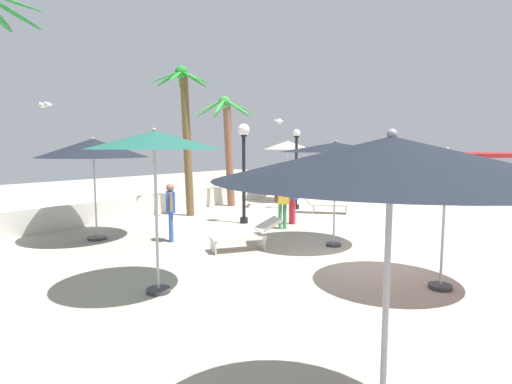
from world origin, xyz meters
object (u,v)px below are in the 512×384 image
object	(u,v)px
patio_umbrella_4	(154,142)
palm_tree_1	(186,125)
lounge_chair_1	(246,235)
guest_0	(171,207)
patio_umbrella_1	(391,160)
lamp_post_2	(244,157)
palm_tree_2	(227,138)
guest_2	(292,194)
lamp_post_1	(296,164)
patio_umbrella_3	(288,146)
patio_umbrella_2	(336,148)
patio_umbrella_0	(93,148)
lounge_chair_0	(323,204)
seagull_0	(279,121)
seagull_1	(46,105)
patio_umbrella_5	(447,159)
guest_1	(283,199)

from	to	relation	value
patio_umbrella_4	palm_tree_1	size ratio (longest dim) A/B	0.53
lounge_chair_1	guest_0	bearing A→B (deg)	103.48
patio_umbrella_1	lamp_post_2	xyz separation A→B (m)	(7.88, 7.99, -0.25)
palm_tree_2	guest_0	xyz separation A→B (m)	(-6.15, -3.34, -2.09)
guest_0	guest_2	distance (m)	4.54
patio_umbrella_1	palm_tree_2	bearing A→B (deg)	46.54
lamp_post_1	guest_2	world-z (taller)	lamp_post_1
patio_umbrella_1	patio_umbrella_3	distance (m)	17.03
guest_2	patio_umbrella_1	bearing A→B (deg)	-143.32
patio_umbrella_2	lamp_post_1	bearing A→B (deg)	41.21
patio_umbrella_0	patio_umbrella_1	xyz separation A→B (m)	(-3.26, -9.73, -0.06)
lounge_chair_0	patio_umbrella_2	bearing A→B (deg)	-148.61
lamp_post_1	seagull_0	distance (m)	2.02
patio_umbrella_3	palm_tree_2	xyz separation A→B (m)	(-3.17, 1.13, 0.34)
patio_umbrella_1	guest_2	xyz separation A→B (m)	(8.79, 6.55, -1.54)
patio_umbrella_1	patio_umbrella_2	xyz separation A→B (m)	(6.79, 3.91, 0.08)
lamp_post_1	guest_2	bearing A→B (deg)	-149.78
patio_umbrella_0	lamp_post_2	bearing A→B (deg)	-20.70
patio_umbrella_4	palm_tree_2	size ratio (longest dim) A/B	0.62
lamp_post_1	lounge_chair_1	xyz separation A→B (m)	(-6.81, -2.79, -1.56)
patio_umbrella_4	seagull_0	distance (m)	11.00
patio_umbrella_0	lamp_post_1	bearing A→B (deg)	-9.51
patio_umbrella_2	lounge_chair_0	bearing A→B (deg)	31.39
patio_umbrella_0	seagull_1	distance (m)	3.39
palm_tree_1	guest_2	distance (m)	4.94
lamp_post_1	lounge_chair_0	distance (m)	2.18
lamp_post_2	patio_umbrella_5	bearing A→B (deg)	-111.69
patio_umbrella_4	lounge_chair_0	xyz separation A→B (m)	(10.00, 2.01, -2.40)
palm_tree_2	lamp_post_1	size ratio (longest dim) A/B	1.43
patio_umbrella_4	palm_tree_1	world-z (taller)	palm_tree_1
lounge_chair_0	guest_0	distance (m)	7.23
palm_tree_1	lounge_chair_1	bearing A→B (deg)	-117.31
guest_0	guest_2	size ratio (longest dim) A/B	0.97
lounge_chair_0	lamp_post_2	bearing A→B (deg)	162.53
guest_1	guest_2	bearing A→B (deg)	13.34
lounge_chair_1	seagull_0	bearing A→B (deg)	28.39
palm_tree_1	guest_0	xyz separation A→B (m)	(-3.22, -2.84, -2.51)
patio_umbrella_1	seagull_0	world-z (taller)	seagull_0
palm_tree_2	seagull_0	distance (m)	2.42
patio_umbrella_1	lamp_post_2	distance (m)	11.22
guest_1	palm_tree_2	bearing A→B (deg)	60.66
patio_umbrella_3	guest_1	size ratio (longest dim) A/B	1.83
patio_umbrella_0	patio_umbrella_5	world-z (taller)	patio_umbrella_0
palm_tree_1	palm_tree_2	distance (m)	3.00
guest_0	seagull_0	world-z (taller)	seagull_0
patio_umbrella_0	lounge_chair_1	xyz separation A→B (m)	(1.73, -4.22, -2.24)
palm_tree_1	guest_0	bearing A→B (deg)	-138.55
lounge_chair_0	guest_2	bearing A→B (deg)	-174.28
lounge_chair_0	seagull_1	xyz separation A→B (m)	(-8.14, 5.97, 3.70)
lounge_chair_1	patio_umbrella_1	bearing A→B (deg)	-132.13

